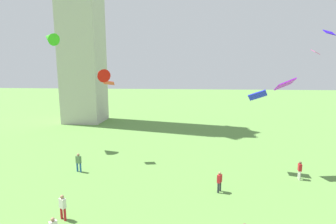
{
  "coord_description": "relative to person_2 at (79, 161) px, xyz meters",
  "views": [
    {
      "loc": [
        1.57,
        -2.54,
        9.81
      ],
      "look_at": [
        0.02,
        16.59,
        6.56
      ],
      "focal_mm": 27.68,
      "sensor_mm": 36.0,
      "label": 1
    }
  ],
  "objects": [
    {
      "name": "person_2",
      "position": [
        0.0,
        0.0,
        0.0
      ],
      "size": [
        0.54,
        0.43,
        1.84
      ],
      "rotation": [
        0.0,
        0.0,
        2.78
      ],
      "color": "#235693",
      "rests_on": "ground_plane"
    },
    {
      "name": "person_3",
      "position": [
        2.31,
        -7.79,
        -0.06
      ],
      "size": [
        0.52,
        0.45,
        1.73
      ],
      "rotation": [
        0.0,
        0.0,
        2.62
      ],
      "color": "red",
      "rests_on": "ground_plane"
    },
    {
      "name": "person_4",
      "position": [
        12.93,
        -3.06,
        -0.08
      ],
      "size": [
        0.45,
        0.51,
        1.7
      ],
      "rotation": [
        0.0,
        0.0,
        1.01
      ],
      "color": "#2D3338",
      "rests_on": "ground_plane"
    },
    {
      "name": "person_5",
      "position": [
        20.34,
        -0.05,
        -0.09
      ],
      "size": [
        0.31,
        0.51,
        1.67
      ],
      "rotation": [
        0.0,
        0.0,
        4.57
      ],
      "color": "silver",
      "rests_on": "ground_plane"
    },
    {
      "name": "kite_flying_0",
      "position": [
        4.99,
        -7.01,
        8.43
      ],
      "size": [
        1.41,
        1.51,
        1.03
      ],
      "rotation": [
        0.0,
        0.0,
        3.77
      ],
      "color": "red"
    },
    {
      "name": "kite_flying_1",
      "position": [
        19.06,
        1.45,
        7.36
      ],
      "size": [
        1.69,
        1.51,
        1.24
      ],
      "rotation": [
        0.0,
        0.0,
        3.39
      ],
      "color": "#AF1BEC"
    },
    {
      "name": "kite_flying_2",
      "position": [
        16.8,
        1.86,
        6.28
      ],
      "size": [
        1.93,
        1.3,
        1.2
      ],
      "rotation": [
        0.0,
        0.0,
        6.03
      ],
      "color": "#1820E3"
    },
    {
      "name": "kite_flying_3",
      "position": [
        24.24,
        7.6,
        10.52
      ],
      "size": [
        0.97,
        0.95,
        0.57
      ],
      "rotation": [
        0.0,
        0.0,
        3.64
      ],
      "color": "#E33395"
    },
    {
      "name": "kite_flying_4",
      "position": [
        20.89,
        -1.63,
        11.42
      ],
      "size": [
        0.84,
        0.68,
        0.49
      ],
      "rotation": [
        0.0,
        0.0,
        3.35
      ],
      "color": "#280CD5"
    },
    {
      "name": "kite_flying_5",
      "position": [
        2.0,
        3.91,
        7.26
      ],
      "size": [
        1.26,
        0.86,
        0.55
      ],
      "rotation": [
        0.0,
        0.0,
        3.28
      ],
      "color": "#D63C32"
    },
    {
      "name": "kite_flying_6",
      "position": [
        -6.26,
        7.91,
        12.34
      ],
      "size": [
        2.76,
        2.52,
        1.94
      ],
      "rotation": [
        0.0,
        0.0,
        4.12
      ],
      "color": "green"
    }
  ]
}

